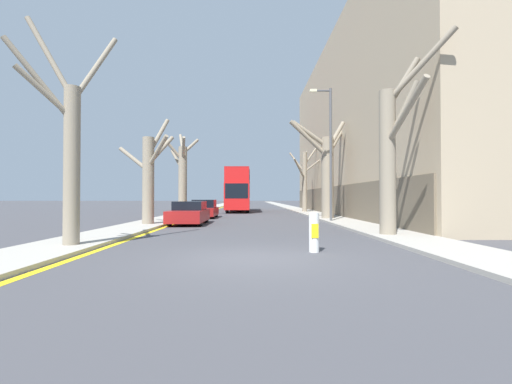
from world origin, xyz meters
name	(u,v)px	position (x,y,z in m)	size (l,w,h in m)	color
ground_plane	(250,259)	(0.00, 0.00, 0.00)	(300.00, 300.00, 0.00)	#424247
sidewalk_left	(217,206)	(-5.87, 50.00, 0.06)	(2.37, 120.00, 0.12)	#A39E93
sidewalk_right	(285,206)	(5.87, 50.00, 0.06)	(2.37, 120.00, 0.12)	#A39E93
building_facade_right	(383,127)	(12.05, 21.96, 7.96)	(10.08, 36.52, 15.95)	tan
kerb_line_stripe	(225,207)	(-4.51, 50.00, 0.00)	(0.24, 120.00, 0.01)	yellow
street_tree_left_0	(69,148)	(-5.60, 1.84, 3.11)	(2.48, 2.54, 7.23)	gray
street_tree_left_1	(149,175)	(-5.63, 10.26, 2.81)	(3.30, 2.58, 6.17)	gray
street_tree_left_2	(182,175)	(-5.46, 18.60, 3.38)	(2.56, 4.34, 7.12)	gray
street_tree_right_0	(391,150)	(5.58, 4.59, 3.45)	(2.26, 3.72, 7.69)	gray
street_tree_right_1	(326,170)	(5.39, 15.38, 3.53)	(4.58, 3.26, 7.12)	gray
street_tree_right_2	(305,178)	(5.65, 26.53, 3.63)	(4.31, 4.14, 7.22)	gray
double_decker_bus	(239,188)	(-1.34, 29.42, 2.59)	(2.48, 11.07, 4.57)	red
parked_car_0	(189,213)	(-3.59, 11.34, 0.64)	(1.90, 4.43, 1.34)	maroon
parked_car_1	(204,209)	(-3.59, 17.67, 0.66)	(1.89, 3.97, 1.39)	maroon
lamp_post	(329,148)	(4.95, 12.51, 4.68)	(1.40, 0.20, 8.44)	#4C4F54
traffic_bollard	(314,232)	(1.85, 1.02, 0.56)	(0.29, 0.30, 1.13)	white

